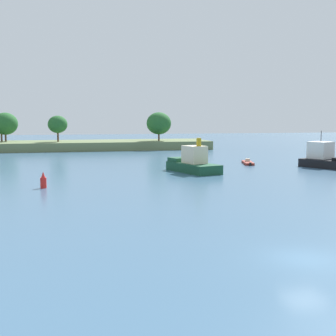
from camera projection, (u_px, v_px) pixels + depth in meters
ground_plane at (305, 259)px, 25.82m from camera, size 400.00×400.00×0.00m
treeline_island at (37, 142)px, 112.46m from camera, size 89.75×16.09×9.49m
small_motorboat at (248, 163)px, 78.98m from camera, size 2.97×6.18×0.90m
tugboat at (193, 163)px, 67.12m from camera, size 6.58×10.28×5.14m
channel_buoy_red at (43, 181)px, 51.75m from camera, size 0.70×0.70×1.90m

